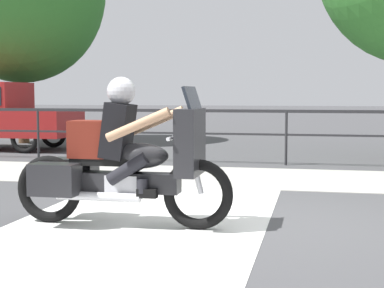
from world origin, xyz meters
The scene contains 5 objects.
ground_plane centered at (0.00, 0.00, 0.00)m, with size 120.00×120.00×0.00m, color #424244.
sidewalk_band centered at (0.00, 3.40, 0.01)m, with size 44.00×2.40×0.01m, color #A8A59E.
crosswalk_band centered at (-1.25, -0.20, 0.00)m, with size 2.65×6.00×0.01m, color silver.
fence_railing centered at (0.00, 5.22, 0.83)m, with size 36.00×0.05×1.06m.
motorcycle centered at (-1.39, -0.35, 0.68)m, with size 2.31×0.76×1.53m.
Camera 1 is at (0.54, -6.03, 1.36)m, focal length 55.00 mm.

